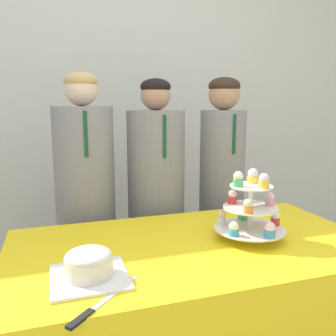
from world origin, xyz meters
TOP-DOWN VIEW (x-y plane):
  - wall_back at (0.00, 1.86)m, footprint 9.00×0.06m
  - table at (0.00, 0.39)m, footprint 1.45×0.79m
  - round_cake at (-0.43, 0.22)m, footprint 0.24×0.24m
  - cake_knife at (-0.43, 0.04)m, footprint 0.23×0.23m
  - cupcake_stand at (0.24, 0.37)m, footprint 0.29×0.29m
  - student_0 at (-0.37, 1.02)m, footprint 0.31×0.32m
  - student_1 at (0.03, 1.02)m, footprint 0.32×0.32m
  - student_2 at (0.44, 1.02)m, footprint 0.27×0.27m

SIDE VIEW (x-z plane):
  - table at x=0.00m, z-range 0.00..0.73m
  - student_1 at x=0.03m, z-range -0.05..1.37m
  - student_0 at x=-0.37m, z-range -0.05..1.39m
  - student_2 at x=0.44m, z-range -0.03..1.41m
  - cake_knife at x=-0.43m, z-range 0.72..0.73m
  - round_cake at x=-0.43m, z-range 0.72..0.83m
  - cupcake_stand at x=0.24m, z-range 0.71..1.00m
  - wall_back at x=0.00m, z-range 0.00..2.70m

